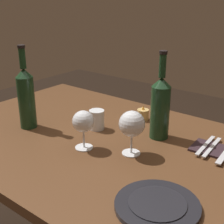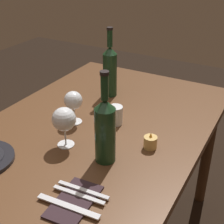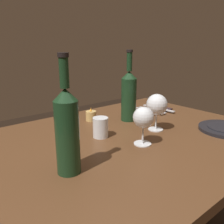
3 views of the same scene
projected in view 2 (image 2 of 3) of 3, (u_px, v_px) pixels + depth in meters
dining_table at (98, 141)px, 1.44m from camera, size 1.30×0.90×0.74m
wine_glass_left at (73, 101)px, 1.35m from camera, size 0.08×0.08×0.15m
wine_glass_right at (64, 120)px, 1.20m from camera, size 0.09×0.09×0.16m
wine_bottle at (110, 70)px, 1.58m from camera, size 0.07×0.07×0.35m
wine_bottle_second at (105, 129)px, 1.11m from camera, size 0.07×0.07×0.34m
water_tumbler at (115, 116)px, 1.38m from camera, size 0.06×0.06×0.08m
votive_candle at (150, 143)px, 1.22m from camera, size 0.05×0.05×0.07m
folded_napkin at (74, 201)px, 0.98m from camera, size 0.20×0.12×0.01m
fork_inner at (79, 195)px, 0.99m from camera, size 0.03×0.18×0.00m
fork_outer at (83, 190)px, 1.01m from camera, size 0.03×0.18×0.00m
table_knife at (68, 206)px, 0.95m from camera, size 0.03×0.21×0.00m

